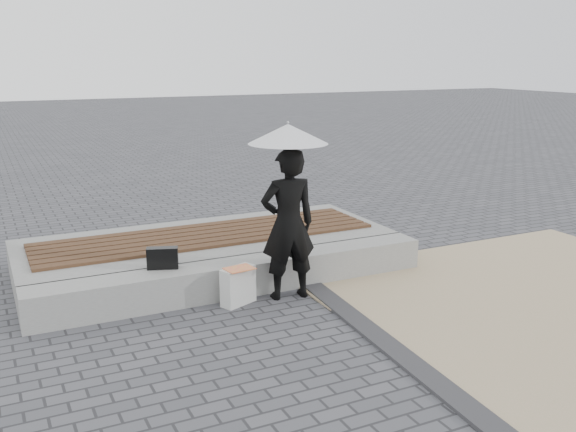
% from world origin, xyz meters
% --- Properties ---
extents(ground, '(80.00, 80.00, 0.00)m').
position_xyz_m(ground, '(0.00, 0.00, 0.00)').
color(ground, '#4B4B50').
rests_on(ground, ground).
extents(terrazzo_zone, '(5.00, 5.00, 0.02)m').
position_xyz_m(terrazzo_zone, '(3.20, -0.50, 0.01)').
color(terrazzo_zone, tan).
rests_on(terrazzo_zone, ground).
extents(edging_band, '(0.61, 5.20, 0.04)m').
position_xyz_m(edging_band, '(0.75, -0.50, 0.02)').
color(edging_band, '#323134').
rests_on(edging_band, ground).
extents(seating_ledge, '(5.00, 0.45, 0.40)m').
position_xyz_m(seating_ledge, '(0.00, 1.60, 0.20)').
color(seating_ledge, '#999995').
rests_on(seating_ledge, ground).
extents(timber_platform, '(5.00, 2.00, 0.40)m').
position_xyz_m(timber_platform, '(0.00, 2.80, 0.20)').
color(timber_platform, gray).
rests_on(timber_platform, ground).
extents(timber_decking, '(4.60, 1.20, 0.04)m').
position_xyz_m(timber_decking, '(0.00, 2.80, 0.42)').
color(timber_decking, '#54381E').
rests_on(timber_decking, timber_platform).
extents(woman, '(0.70, 0.50, 1.80)m').
position_xyz_m(woman, '(0.46, 1.19, 0.90)').
color(woman, black).
rests_on(woman, ground).
extents(parasol, '(0.91, 0.91, 1.17)m').
position_xyz_m(parasol, '(0.46, 1.19, 1.95)').
color(parasol, '#ACACB0').
rests_on(parasol, ground).
extents(handbag, '(0.38, 0.24, 0.25)m').
position_xyz_m(handbag, '(-0.91, 1.72, 0.53)').
color(handbag, black).
rests_on(handbag, seating_ledge).
extents(canvas_tote, '(0.46, 0.33, 0.44)m').
position_xyz_m(canvas_tote, '(-0.16, 1.25, 0.22)').
color(canvas_tote, silver).
rests_on(canvas_tote, ground).
extents(magazine, '(0.35, 0.28, 0.01)m').
position_xyz_m(magazine, '(-0.16, 1.20, 0.45)').
color(magazine, '#E52C42').
rests_on(magazine, canvas_tote).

